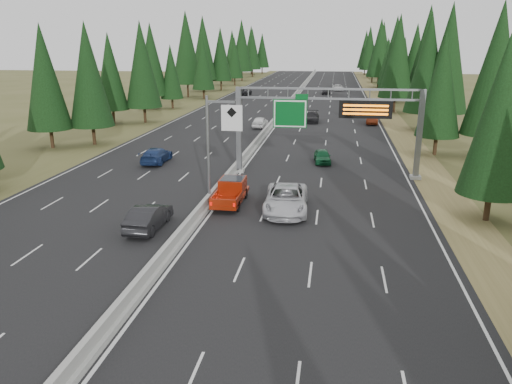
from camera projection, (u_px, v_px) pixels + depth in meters
road at (284, 110)px, 89.11m from camera, size 32.00×260.00×0.08m
shoulder_right at (386, 113)px, 86.47m from camera, size 3.60×260.00×0.06m
shoulder_left at (188, 108)px, 91.76m from camera, size 3.60×260.00×0.06m
median_barrier at (284, 108)px, 89.00m from camera, size 0.70×260.00×0.85m
sign_gantry at (335, 119)px, 43.59m from camera, size 16.75×0.98×7.80m
hov_sign_pole at (216, 143)px, 35.60m from camera, size 2.80×0.50×8.00m
tree_row_right at (419, 58)px, 81.57m from camera, size 12.03×239.70×18.55m
tree_row_left at (159, 57)px, 87.33m from camera, size 10.35×241.16×18.73m
silver_minivan at (286, 199)px, 35.40m from camera, size 3.33×6.64×1.81m
red_pickup at (232, 190)px, 37.38m from camera, size 1.93×5.41×1.76m
car_ahead_green at (322, 156)px, 49.89m from camera, size 1.94×4.01×1.32m
car_ahead_dkred at (373, 119)px, 73.90m from camera, size 2.08×4.86×1.56m
car_ahead_dkgrey at (312, 117)px, 75.68m from camera, size 2.18×5.28×1.53m
car_ahead_white at (338, 88)px, 125.60m from camera, size 2.99×5.55×1.48m
car_ahead_far at (326, 91)px, 116.65m from camera, size 1.90×4.61×1.56m
car_onc_near at (149, 217)px, 32.08m from camera, size 1.74×4.84×1.59m
car_onc_blue at (156, 155)px, 49.88m from camera, size 2.25×5.27×1.52m
car_onc_white at (260, 122)px, 70.77m from camera, size 2.01×4.56×1.53m
car_onc_far at (244, 92)px, 114.49m from camera, size 3.01×5.73×1.54m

